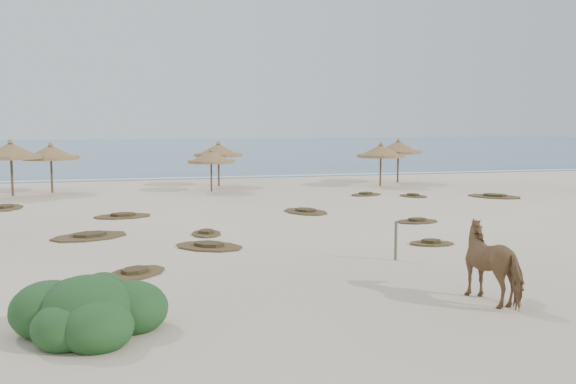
% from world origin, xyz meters
% --- Properties ---
extents(ground, '(160.00, 160.00, 0.00)m').
position_xyz_m(ground, '(0.00, 0.00, 0.00)').
color(ground, beige).
rests_on(ground, ground).
extents(ocean, '(200.00, 100.00, 0.01)m').
position_xyz_m(ocean, '(0.00, 75.00, 0.00)').
color(ocean, '#29527D').
rests_on(ocean, ground).
extents(foam_line, '(70.00, 0.60, 0.01)m').
position_xyz_m(foam_line, '(0.00, 26.00, 0.00)').
color(foam_line, white).
rests_on(foam_line, ground).
extents(palapa_1, '(4.11, 4.11, 3.02)m').
position_xyz_m(palapa_1, '(-10.30, 17.62, 2.34)').
color(palapa_1, brown).
rests_on(palapa_1, ground).
extents(palapa_2, '(3.36, 3.36, 2.81)m').
position_xyz_m(palapa_2, '(-8.44, 18.75, 2.18)').
color(palapa_2, brown).
rests_on(palapa_2, ground).
extents(palapa_3, '(3.44, 3.44, 2.46)m').
position_xyz_m(palapa_3, '(0.16, 17.16, 1.91)').
color(palapa_3, brown).
rests_on(palapa_3, ground).
extents(palapa_4, '(3.33, 3.33, 2.76)m').
position_xyz_m(palapa_4, '(1.00, 20.08, 2.14)').
color(palapa_4, brown).
rests_on(palapa_4, ground).
extents(palapa_5, '(3.42, 3.42, 2.70)m').
position_xyz_m(palapa_5, '(10.44, 17.44, 2.09)').
color(palapa_5, brown).
rests_on(palapa_5, ground).
extents(palapa_6, '(3.86, 3.86, 2.86)m').
position_xyz_m(palapa_6, '(12.44, 19.37, 2.22)').
color(palapa_6, brown).
rests_on(palapa_6, ground).
extents(horse, '(1.28, 2.16, 1.71)m').
position_xyz_m(horse, '(3.24, -6.36, 0.85)').
color(horse, olive).
rests_on(horse, ground).
extents(fence_post_near, '(0.11, 0.11, 1.13)m').
position_xyz_m(fence_post_near, '(2.83, -1.97, 0.56)').
color(fence_post_near, '#625949').
rests_on(fence_post_near, ground).
extents(bush, '(2.91, 2.56, 1.30)m').
position_xyz_m(bush, '(-5.28, -6.51, 0.43)').
color(bush, '#245123').
rests_on(bush, ground).
extents(scrub_1, '(3.09, 2.61, 0.16)m').
position_xyz_m(scrub_1, '(-5.78, 3.92, 0.05)').
color(scrub_1, brown).
rests_on(scrub_1, ground).
extents(scrub_2, '(1.17, 1.67, 0.16)m').
position_xyz_m(scrub_2, '(-1.86, 3.49, 0.05)').
color(scrub_2, brown).
rests_on(scrub_2, ground).
extents(scrub_3, '(2.28, 2.80, 0.16)m').
position_xyz_m(scrub_3, '(2.99, 7.86, 0.05)').
color(scrub_3, brown).
rests_on(scrub_3, ground).
extents(scrub_4, '(1.77, 1.21, 0.16)m').
position_xyz_m(scrub_4, '(6.46, 4.16, 0.05)').
color(scrub_4, brown).
rests_on(scrub_4, ground).
extents(scrub_5, '(3.15, 3.25, 0.16)m').
position_xyz_m(scrub_5, '(14.05, 10.80, 0.05)').
color(scrub_5, brown).
rests_on(scrub_5, ground).
extents(scrub_6, '(1.69, 2.54, 0.16)m').
position_xyz_m(scrub_6, '(-9.88, 12.42, 0.05)').
color(scrub_6, brown).
rests_on(scrub_6, ground).
extents(scrub_7, '(2.17, 1.80, 0.16)m').
position_xyz_m(scrub_7, '(7.88, 13.26, 0.05)').
color(scrub_7, brown).
rests_on(scrub_7, ground).
extents(scrub_9, '(2.70, 2.57, 0.16)m').
position_xyz_m(scrub_9, '(-2.07, 1.17, 0.05)').
color(scrub_9, brown).
rests_on(scrub_9, ground).
extents(scrub_10, '(1.68, 1.91, 0.16)m').
position_xyz_m(scrub_10, '(10.04, 12.04, 0.05)').
color(scrub_10, brown).
rests_on(scrub_10, ground).
extents(scrub_11, '(2.14, 2.17, 0.16)m').
position_xyz_m(scrub_11, '(-4.37, -1.88, 0.05)').
color(scrub_11, brown).
rests_on(scrub_11, ground).
extents(scrub_12, '(1.59, 1.19, 0.16)m').
position_xyz_m(scrub_12, '(4.91, -0.10, 0.05)').
color(scrub_12, brown).
rests_on(scrub_12, ground).
extents(scrub_13, '(2.51, 1.81, 0.16)m').
position_xyz_m(scrub_13, '(-4.68, 8.45, 0.05)').
color(scrub_13, brown).
rests_on(scrub_13, ground).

